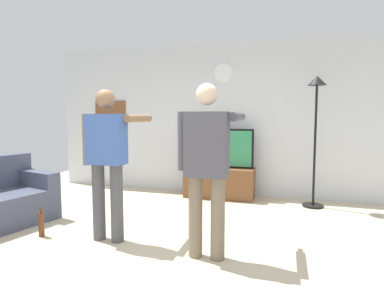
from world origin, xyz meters
TOP-DOWN VIEW (x-y plane):
  - ground_plane at (0.00, 0.00)m, footprint 8.40×8.40m
  - back_wall at (0.00, 2.95)m, footprint 6.40×0.10m
  - tv_stand at (0.11, 2.60)m, footprint 1.19×0.46m
  - television at (0.11, 2.65)m, footprint 1.15×0.07m
  - wall_clock at (0.11, 2.89)m, footprint 0.33×0.03m
  - framed_picture at (-2.16, 2.90)m, footprint 0.67×0.04m
  - floor_lamp at (1.63, 2.46)m, footprint 0.32×0.32m
  - person_standing_nearer_lamp at (-0.71, 0.36)m, footprint 0.60×0.78m
  - person_standing_nearer_couch at (0.47, 0.25)m, footprint 0.59×0.78m
  - beverage_bottle at (-1.53, 0.23)m, footprint 0.07×0.07m

SIDE VIEW (x-z plane):
  - ground_plane at x=0.00m, z-range 0.00..0.00m
  - beverage_bottle at x=-1.53m, z-range -0.03..0.32m
  - tv_stand at x=0.11m, z-range 0.00..0.52m
  - television at x=0.11m, z-range 0.52..1.19m
  - person_standing_nearer_lamp at x=-0.71m, z-range 0.12..1.83m
  - person_standing_nearer_couch at x=0.47m, z-range 0.11..1.84m
  - back_wall at x=0.00m, z-range 0.00..2.70m
  - floor_lamp at x=1.63m, z-range 0.43..2.45m
  - framed_picture at x=-2.16m, z-range 1.23..1.71m
  - wall_clock at x=0.11m, z-range 2.01..2.34m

